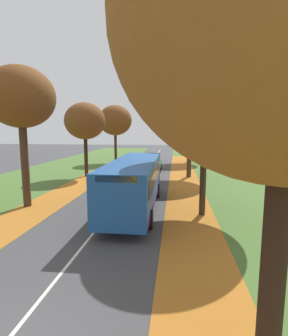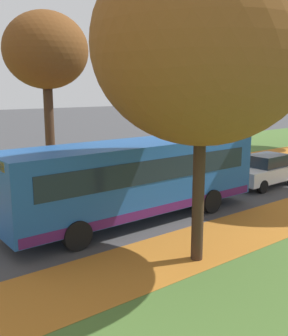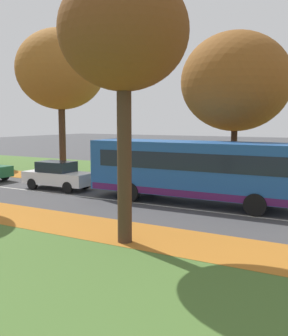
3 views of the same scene
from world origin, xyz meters
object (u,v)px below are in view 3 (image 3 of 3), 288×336
(bus, at_px, (194,168))
(car_white_lead, at_px, (58,175))
(tree_right_mid, at_px, (61,70))
(tree_right_near, at_px, (236,82))
(tree_left_near, at_px, (124,34))

(bus, bearing_deg, car_white_lead, 91.35)
(bus, xyz_separation_m, car_white_lead, (-0.20, 8.40, -0.89))
(tree_right_mid, bearing_deg, car_white_lead, -142.41)
(tree_right_near, relative_size, bus, 0.84)
(tree_left_near, relative_size, tree_right_mid, 0.84)
(tree_left_near, height_order, tree_right_near, tree_right_near)
(tree_left_near, distance_m, tree_right_near, 10.83)
(tree_right_mid, relative_size, car_white_lead, 2.41)
(bus, distance_m, car_white_lead, 8.45)
(tree_right_mid, distance_m, bus, 13.38)
(tree_right_mid, relative_size, bus, 0.98)
(tree_right_mid, height_order, bus, tree_right_mid)
(bus, relative_size, car_white_lead, 2.46)
(tree_left_near, distance_m, car_white_lead, 12.42)
(car_white_lead, bearing_deg, tree_right_near, -65.48)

